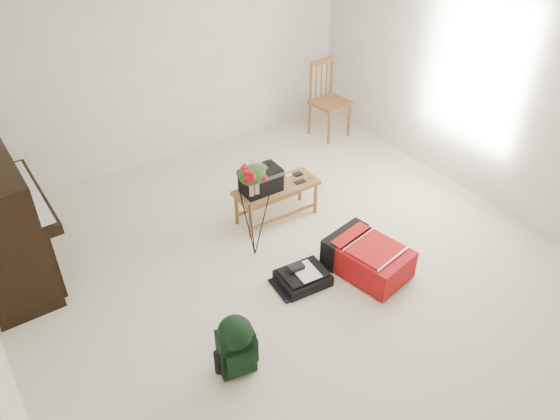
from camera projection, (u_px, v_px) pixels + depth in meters
floor at (298, 276)px, 5.17m from camera, size 5.00×5.50×0.01m
ceiling at (305, 5)px, 3.71m from camera, size 5.00×5.50×0.01m
wall_back at (160, 61)px, 6.28m from camera, size 5.00×0.04×2.50m
wall_right at (498, 92)px, 5.59m from camera, size 0.04×5.50×2.50m
bench at (266, 182)px, 5.59m from camera, size 0.91×0.38×0.70m
dining_chair at (329, 100)px, 7.21m from camera, size 0.48×0.48×1.01m
red_suitcase at (364, 255)px, 5.16m from camera, size 0.63×0.83×0.32m
black_duffel at (303, 277)px, 5.06m from camera, size 0.48×0.40×0.19m
green_backpack at (236, 343)px, 4.13m from camera, size 0.31×0.28×0.55m
flower_stand at (253, 210)px, 5.12m from camera, size 0.42×0.42×1.11m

